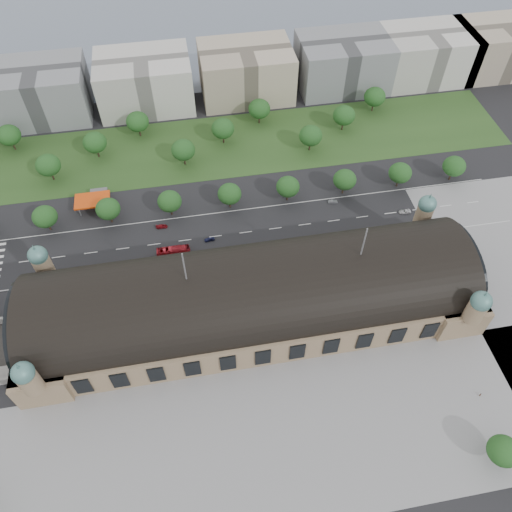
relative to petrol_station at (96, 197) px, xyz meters
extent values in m
plane|color=black|center=(53.91, -65.28, -2.95)|extent=(900.00, 900.00, 0.00)
cube|color=#887354|center=(53.91, -65.28, 3.05)|extent=(150.00, 40.00, 12.00)
cube|color=#887354|center=(-13.09, -65.28, 3.05)|extent=(16.00, 43.00, 12.00)
cube|color=#887354|center=(120.91, -65.28, 3.05)|extent=(16.00, 43.00, 12.00)
cylinder|color=black|center=(53.91, -65.28, 9.05)|extent=(144.00, 37.60, 37.60)
cylinder|color=black|center=(-19.09, -65.28, 11.05)|extent=(1.20, 32.00, 32.00)
cylinder|color=black|center=(126.91, -65.28, 11.05)|extent=(1.20, 32.00, 32.00)
cylinder|color=#887354|center=(-13.09, -44.28, 13.05)|extent=(6.00, 6.00, 8.00)
sphere|color=slate|center=(-13.09, -44.28, 18.55)|extent=(6.40, 6.40, 6.40)
cone|color=slate|center=(-13.09, -44.28, 22.55)|extent=(1.00, 1.00, 2.50)
cylinder|color=#887354|center=(120.91, -44.28, 13.05)|extent=(6.00, 6.00, 8.00)
sphere|color=slate|center=(120.91, -44.28, 18.55)|extent=(6.40, 6.40, 6.40)
cone|color=slate|center=(120.91, -44.28, 22.55)|extent=(1.00, 1.00, 2.50)
cylinder|color=#887354|center=(-13.09, -86.28, 13.05)|extent=(6.00, 6.00, 8.00)
sphere|color=slate|center=(-13.09, -86.28, 18.55)|extent=(6.40, 6.40, 6.40)
cone|color=slate|center=(-13.09, -86.28, 22.55)|extent=(1.00, 1.00, 2.50)
cylinder|color=#887354|center=(120.91, -86.28, 13.05)|extent=(6.00, 6.00, 8.00)
sphere|color=slate|center=(120.91, -86.28, 18.55)|extent=(6.40, 6.40, 6.40)
cone|color=slate|center=(120.91, -86.28, 22.55)|extent=(1.00, 1.00, 2.50)
cylinder|color=#59595B|center=(33.91, -65.28, 28.55)|extent=(0.50, 0.50, 12.00)
cylinder|color=#59595B|center=(88.91, -65.28, 28.55)|extent=(0.50, 0.50, 12.00)
cube|color=gray|center=(63.91, -109.28, -2.95)|extent=(190.00, 48.00, 0.12)
cube|color=black|center=(33.91, -27.28, -2.95)|extent=(260.00, 26.00, 0.10)
cube|color=#28471C|center=(38.91, 27.72, -2.95)|extent=(300.00, 45.00, 0.10)
cube|color=#DA420C|center=(-1.09, -3.28, 1.75)|extent=(14.00, 9.00, 0.70)
cube|color=#59595B|center=(0.91, 2.72, -1.35)|extent=(7.00, 5.00, 3.20)
cylinder|color=#59595B|center=(-6.59, -0.08, -0.75)|extent=(0.50, 0.50, 4.40)
cylinder|color=#59595B|center=(4.41, -0.08, -0.75)|extent=(0.50, 0.50, 4.40)
cylinder|color=#59595B|center=(-6.59, -6.48, -0.75)|extent=(0.50, 0.50, 4.40)
cylinder|color=#59595B|center=(4.41, -6.48, -0.75)|extent=(0.50, 0.50, 4.40)
cube|color=gray|center=(-26.09, 67.72, 9.05)|extent=(45.00, 32.00, 24.00)
cube|color=beige|center=(23.91, 67.72, 9.05)|extent=(45.00, 32.00, 24.00)
cube|color=#B8A990|center=(73.91, 67.72, 9.05)|extent=(45.00, 32.00, 24.00)
cube|color=gray|center=(123.91, 67.72, 9.05)|extent=(45.00, 32.00, 24.00)
cube|color=beige|center=(168.91, 67.72, 9.05)|extent=(45.00, 32.00, 24.00)
cube|color=#B8A990|center=(208.91, 67.72, 9.05)|extent=(45.00, 32.00, 24.00)
cylinder|color=#2D2116|center=(-18.09, -12.28, -0.79)|extent=(0.70, 0.70, 4.32)
ellipsoid|color=#1A4819|center=(-18.09, -12.28, 4.49)|extent=(9.60, 9.60, 8.16)
cylinder|color=#2D2116|center=(5.91, -12.28, -0.79)|extent=(0.70, 0.70, 4.32)
ellipsoid|color=#1A4819|center=(5.91, -12.28, 4.49)|extent=(9.60, 9.60, 8.16)
cylinder|color=#2D2116|center=(29.91, -12.28, -0.79)|extent=(0.70, 0.70, 4.32)
ellipsoid|color=#1A4819|center=(29.91, -12.28, 4.49)|extent=(9.60, 9.60, 8.16)
cylinder|color=#2D2116|center=(53.91, -12.28, -0.79)|extent=(0.70, 0.70, 4.32)
ellipsoid|color=#1A4819|center=(53.91, -12.28, 4.49)|extent=(9.60, 9.60, 8.16)
cylinder|color=#2D2116|center=(77.91, -12.28, -0.79)|extent=(0.70, 0.70, 4.32)
ellipsoid|color=#1A4819|center=(77.91, -12.28, 4.49)|extent=(9.60, 9.60, 8.16)
cylinder|color=#2D2116|center=(101.91, -12.28, -0.79)|extent=(0.70, 0.70, 4.32)
ellipsoid|color=#1A4819|center=(101.91, -12.28, 4.49)|extent=(9.60, 9.60, 8.16)
cylinder|color=#2D2116|center=(125.91, -12.28, -0.79)|extent=(0.70, 0.70, 4.32)
ellipsoid|color=#1A4819|center=(125.91, -12.28, 4.49)|extent=(9.60, 9.60, 8.16)
cylinder|color=#2D2116|center=(149.91, -12.28, -0.79)|extent=(0.70, 0.70, 4.32)
ellipsoid|color=#1A4819|center=(149.91, -12.28, 4.49)|extent=(9.60, 9.60, 8.16)
cylinder|color=#2D2116|center=(-38.09, 41.72, -0.61)|extent=(0.70, 0.70, 4.68)
ellipsoid|color=#1A4819|center=(-38.09, 41.72, 5.11)|extent=(10.40, 10.40, 8.84)
cylinder|color=#2D2116|center=(-19.09, 17.72, -0.61)|extent=(0.70, 0.70, 4.68)
ellipsoid|color=#1A4819|center=(-19.09, 17.72, 5.11)|extent=(10.40, 10.40, 8.84)
cylinder|color=#2D2116|center=(-0.09, 29.72, -0.61)|extent=(0.70, 0.70, 4.68)
ellipsoid|color=#1A4819|center=(-0.09, 29.72, 5.11)|extent=(10.40, 10.40, 8.84)
cylinder|color=#2D2116|center=(18.91, 41.72, -0.61)|extent=(0.70, 0.70, 4.68)
ellipsoid|color=#1A4819|center=(18.91, 41.72, 5.11)|extent=(10.40, 10.40, 8.84)
cylinder|color=#2D2116|center=(37.91, 17.72, -0.61)|extent=(0.70, 0.70, 4.68)
ellipsoid|color=#1A4819|center=(37.91, 17.72, 5.11)|extent=(10.40, 10.40, 8.84)
cylinder|color=#2D2116|center=(56.91, 29.72, -0.61)|extent=(0.70, 0.70, 4.68)
ellipsoid|color=#1A4819|center=(56.91, 29.72, 5.11)|extent=(10.40, 10.40, 8.84)
cylinder|color=#2D2116|center=(75.91, 41.72, -0.61)|extent=(0.70, 0.70, 4.68)
ellipsoid|color=#1A4819|center=(75.91, 41.72, 5.11)|extent=(10.40, 10.40, 8.84)
cylinder|color=#2D2116|center=(94.91, 17.72, -0.61)|extent=(0.70, 0.70, 4.68)
ellipsoid|color=#1A4819|center=(94.91, 17.72, 5.11)|extent=(10.40, 10.40, 8.84)
cylinder|color=#2D2116|center=(113.91, 29.72, -0.61)|extent=(0.70, 0.70, 4.68)
ellipsoid|color=#1A4819|center=(113.91, 29.72, 5.11)|extent=(10.40, 10.40, 8.84)
cylinder|color=#2D2116|center=(132.91, 41.72, -0.61)|extent=(0.70, 0.70, 4.68)
ellipsoid|color=#1A4819|center=(132.91, 41.72, 5.11)|extent=(10.40, 10.40, 8.84)
cylinder|color=#2D2116|center=(113.91, -125.28, -0.97)|extent=(0.70, 0.70, 3.96)
ellipsoid|color=#1A4819|center=(113.91, -125.28, 3.87)|extent=(9.00, 9.00, 7.65)
imported|color=black|center=(-23.87, -37.72, -2.20)|extent=(5.66, 3.09, 1.51)
imported|color=maroon|center=(25.44, -18.87, -2.30)|extent=(4.55, 1.99, 1.30)
imported|color=#171B43|center=(43.35, -28.93, -2.27)|extent=(4.12, 2.00, 1.36)
imported|color=slate|center=(96.28, -17.24, -2.31)|extent=(4.00, 1.71, 1.28)
imported|color=silver|center=(123.64, -28.01, -2.28)|extent=(4.96, 2.52, 1.34)
imported|color=black|center=(-26.09, -40.28, -2.21)|extent=(4.69, 3.40, 1.47)
imported|color=maroon|center=(3.85, -43.49, -2.23)|extent=(5.60, 4.95, 1.44)
imported|color=#1A204A|center=(-17.76, -40.28, -2.28)|extent=(4.87, 4.17, 1.34)
imported|color=slate|center=(17.83, -40.28, -2.29)|extent=(4.15, 2.94, 1.31)
imported|color=silver|center=(-0.67, -44.28, -2.31)|extent=(3.90, 3.45, 1.28)
imported|color=gray|center=(23.80, -40.28, -2.28)|extent=(5.14, 4.67, 1.33)
imported|color=black|center=(35.91, -41.18, -2.27)|extent=(5.02, 3.40, 1.35)
imported|color=red|center=(29.13, -33.43, -1.19)|extent=(12.66, 3.14, 3.52)
imported|color=silver|center=(45.91, -38.28, -1.28)|extent=(12.18, 3.88, 3.33)
imported|color=#B8B7AB|center=(71.33, -37.88, -1.24)|extent=(12.42, 3.50, 3.42)
imported|color=gray|center=(118.31, -106.84, -2.19)|extent=(0.61, 0.67, 1.53)
camera|label=1|loc=(38.97, -157.29, 144.21)|focal=35.00mm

